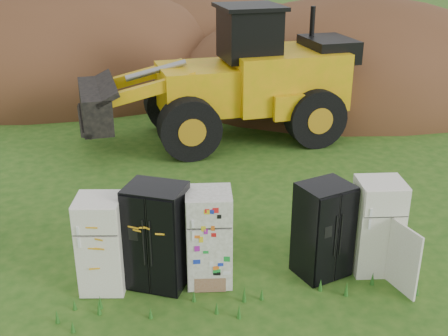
# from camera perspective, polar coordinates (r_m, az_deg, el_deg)

# --- Properties ---
(ground) EXTENTS (120.00, 120.00, 0.00)m
(ground) POSITION_cam_1_polar(r_m,az_deg,el_deg) (10.29, 1.99, -10.97)
(ground) COLOR #234F15
(ground) RESTS_ON ground
(fridge_leftmost) EXTENTS (0.83, 0.80, 1.70)m
(fridge_leftmost) POSITION_cam_1_polar(r_m,az_deg,el_deg) (9.81, -12.34, -7.54)
(fridge_leftmost) COLOR white
(fridge_leftmost) RESTS_ON ground
(fridge_black_side) EXTENTS (1.19, 1.09, 1.86)m
(fridge_black_side) POSITION_cam_1_polar(r_m,az_deg,el_deg) (9.72, -6.81, -6.89)
(fridge_black_side) COLOR black
(fridge_black_side) RESTS_ON ground
(fridge_sticker) EXTENTS (0.82, 0.77, 1.74)m
(fridge_sticker) POSITION_cam_1_polar(r_m,az_deg,el_deg) (9.75, -1.53, -7.05)
(fridge_sticker) COLOR white
(fridge_sticker) RESTS_ON ground
(fridge_black_right) EXTENTS (1.08, 1.00, 1.75)m
(fridge_black_right) POSITION_cam_1_polar(r_m,az_deg,el_deg) (10.11, 10.03, -6.21)
(fridge_black_right) COLOR black
(fridge_black_right) RESTS_ON ground
(fridge_open_door) EXTENTS (0.84, 0.79, 1.75)m
(fridge_open_door) POSITION_cam_1_polar(r_m,az_deg,el_deg) (10.44, 15.26, -5.72)
(fridge_open_door) COLOR white
(fridge_open_door) RESTS_ON ground
(wheel_loader) EXTENTS (8.39, 4.38, 3.87)m
(wheel_loader) POSITION_cam_1_polar(r_m,az_deg,el_deg) (16.29, -0.80, 9.36)
(wheel_loader) COLOR orange
(wheel_loader) RESTS_ON ground
(dirt_mound_right) EXTENTS (13.92, 10.21, 7.18)m
(dirt_mound_right) POSITION_cam_1_polar(r_m,az_deg,el_deg) (22.48, 12.64, 7.50)
(dirt_mound_right) COLOR #4F2F19
(dirt_mound_right) RESTS_ON ground
(dirt_mound_left) EXTENTS (15.95, 11.96, 8.08)m
(dirt_mound_left) POSITION_cam_1_polar(r_m,az_deg,el_deg) (24.85, -16.76, 8.53)
(dirt_mound_left) COLOR #4F2F19
(dirt_mound_left) RESTS_ON ground
(dirt_mound_back) EXTENTS (16.51, 11.01, 6.36)m
(dirt_mound_back) POSITION_cam_1_polar(r_m,az_deg,el_deg) (26.45, -3.33, 10.27)
(dirt_mound_back) COLOR #4F2F19
(dirt_mound_back) RESTS_ON ground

